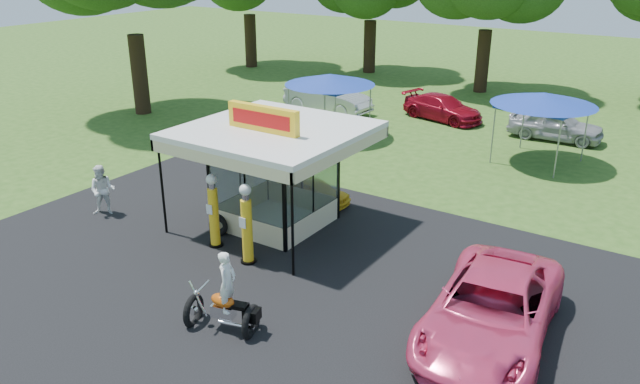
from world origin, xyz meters
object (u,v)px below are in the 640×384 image
Objects in this scene: motorcycle at (226,299)px; gas_pump_left at (214,213)px; tent_east at (544,99)px; bg_car_a at (328,97)px; bg_car_c at (556,125)px; gas_station_kiosk at (275,175)px; spectator_west at (103,190)px; tent_west at (330,80)px; pink_sedan at (491,310)px; kiosk_car at (313,191)px; bg_car_b at (443,108)px; gas_pump_right at (247,226)px.

gas_pump_left is at bearing 120.89° from motorcycle.
bg_car_a is at bearing 169.55° from tent_east.
bg_car_a is 12.07m from bg_car_c.
gas_station_kiosk is 3.00× the size of spectator_west.
tent_east is at bearing 16.96° from spectator_west.
spectator_west is (-8.21, 2.94, 0.04)m from motorcycle.
tent_west is (-4.15, 9.79, 0.96)m from gas_station_kiosk.
motorcycle is 17.24m from tent_east.
pink_sedan reaches higher than bg_car_c.
gas_pump_left is at bearing -113.74° from tent_east.
tent_west is (-3.59, 12.16, 1.59)m from gas_pump_left.
motorcycle is at bearing -160.54° from kiosk_car.
kiosk_car is at bearing -120.90° from tent_east.
bg_car_c is (-2.96, 17.61, -0.07)m from pink_sedan.
bg_car_b is 5.97m from bg_car_c.
gas_station_kiosk is 10.68m from tent_west.
tent_west is at bearing 163.23° from bg_car_b.
motorcycle is 16.96m from tent_west.
tent_west is at bearing 99.21° from motorcycle.
bg_car_a is at bearing 95.42° from bg_car_c.
tent_east is at bearing 94.99° from pink_sedan.
bg_car_c is at bearing 29.75° from tent_west.
motorcycle is 0.51× the size of tent_west.
gas_station_kiosk is 2.56m from kiosk_car.
spectator_west is at bearing -173.15° from bg_car_a.
gas_pump_left is 18.48m from bg_car_c.
tent_east is at bearing 9.13° from tent_west.
kiosk_car is (-2.75, 7.78, -0.38)m from motorcycle.
bg_car_c is (5.95, -0.40, 0.08)m from bg_car_b.
gas_pump_left is 0.41× the size of pink_sedan.
tent_west is at bearing 106.45° from gas_pump_left.
bg_car_b is at bearing -69.22° from bg_car_a.
bg_car_c is at bearing 23.94° from spectator_west.
tent_east reaches higher than gas_pump_right.
bg_car_a is 1.11× the size of bg_car_b.
pink_sedan is at bearing -172.58° from bg_car_c.
motorcycle is at bearing -63.75° from gas_station_kiosk.
gas_pump_right reaches higher than bg_car_b.
pink_sedan is 1.34× the size of tent_west.
gas_station_kiosk reaches higher than pink_sedan.
tent_west reaches higher than gas_pump_left.
tent_east is (-2.75, 13.78, 1.95)m from pink_sedan.
gas_pump_left reaches higher than motorcycle.
spectator_west is at bearing 131.57° from kiosk_car.
pink_sedan reaches higher than bg_car_b.
motorcycle reaches higher than bg_car_a.
bg_car_a is 1.16× the size of bg_car_c.
gas_pump_left is 4.65m from kiosk_car.
bg_car_c reaches higher than kiosk_car.
gas_pump_right reaches higher than kiosk_car.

